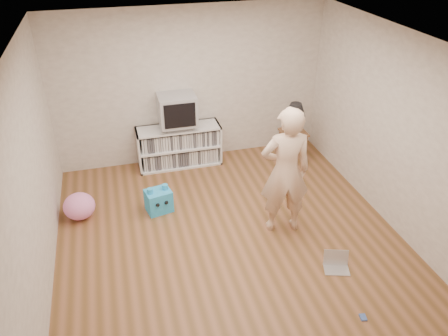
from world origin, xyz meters
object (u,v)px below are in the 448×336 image
media_unit (179,146)px  person (285,172)px  side_table (293,139)px  laptop (336,264)px  dvd_deck (178,125)px  table_lamp (296,110)px  plush_pink (79,206)px  crt_tv (177,109)px  plush_blue (159,200)px

media_unit → person: bearing=-63.8°
side_table → person: 2.00m
side_table → laptop: side_table is taller
dvd_deck → side_table: size_ratio=0.82×
table_lamp → person: person is taller
plush_pink → crt_tv: bearing=34.3°
dvd_deck → person: size_ratio=0.25×
dvd_deck → person: bearing=-63.7°
crt_tv → table_lamp: (1.92, -0.37, -0.08)m
laptop → plush_pink: (-3.05, 1.89, 0.13)m
dvd_deck → plush_pink: bearing=-145.6°
media_unit → plush_pink: 2.01m
person → laptop: person is taller
side_table → table_lamp: size_ratio=1.07×
dvd_deck → crt_tv: bearing=-90.0°
side_table → laptop: (-0.52, -2.65, -0.36)m
person → laptop: 1.30m
person → plush_blue: person is taller
side_table → plush_blue: side_table is taller
crt_tv → laptop: (1.40, -3.02, -0.96)m
laptop → plush_pink: size_ratio=0.82×
side_table → plush_pink: (-3.57, -0.76, -0.23)m
crt_tv → person: size_ratio=0.33×
dvd_deck → table_lamp: (1.92, -0.37, 0.21)m
media_unit → table_lamp: bearing=-11.3°
crt_tv → side_table: crt_tv is taller
person → plush_pink: 2.95m
dvd_deck → plush_blue: (-0.54, -1.26, -0.56)m
media_unit → plush_blue: size_ratio=3.39×
media_unit → person: 2.42m
crt_tv → plush_pink: (-1.65, -1.12, -0.83)m
crt_tv → person: (1.04, -2.10, -0.12)m
person → laptop: bearing=119.5°
media_unit → laptop: (1.40, -3.04, -0.29)m
table_lamp → person: size_ratio=0.29×
media_unit → table_lamp: 2.05m
media_unit → side_table: 1.96m
media_unit → side_table: media_unit is taller
media_unit → laptop: media_unit is taller
person → media_unit: bearing=-55.8°
plush_blue → plush_pink: bearing=160.7°
plush_blue → side_table: bearing=7.6°
side_table → dvd_deck: bearing=169.1°
crt_tv → table_lamp: 1.96m
plush_blue → plush_pink: plush_blue is taller
side_table → plush_pink: bearing=-168.0°
table_lamp → plush_blue: 2.73m
person → plush_pink: (-2.69, 0.97, -0.71)m
media_unit → dvd_deck: (-0.00, -0.02, 0.39)m
table_lamp → person: bearing=-117.0°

